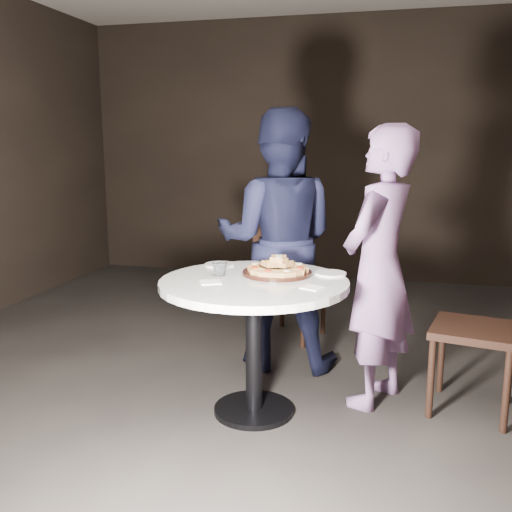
# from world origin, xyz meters

# --- Properties ---
(floor) EXTENTS (7.00, 7.00, 0.00)m
(floor) POSITION_xyz_m (0.00, 0.00, 0.00)
(floor) COLOR black
(floor) RESTS_ON ground
(table) EXTENTS (1.39, 1.39, 0.82)m
(table) POSITION_xyz_m (-0.09, -0.14, 0.66)
(table) COLOR black
(table) RESTS_ON ground
(serving_board) EXTENTS (0.49, 0.49, 0.02)m
(serving_board) POSITION_xyz_m (0.01, 0.04, 0.83)
(serving_board) COLOR black
(serving_board) RESTS_ON table
(focaccia_pile) EXTENTS (0.38, 0.37, 0.10)m
(focaccia_pile) POSITION_xyz_m (0.01, 0.04, 0.86)
(focaccia_pile) COLOR #B47F45
(focaccia_pile) RESTS_ON serving_board
(plate_left) EXTENTS (0.24, 0.24, 0.01)m
(plate_left) POSITION_xyz_m (-0.40, 0.19, 0.82)
(plate_left) COLOR white
(plate_left) RESTS_ON table
(plate_right) EXTENTS (0.19, 0.19, 0.01)m
(plate_right) POSITION_xyz_m (0.32, 0.11, 0.82)
(plate_right) COLOR white
(plate_right) RESTS_ON table
(water_glass) EXTENTS (0.10, 0.10, 0.08)m
(water_glass) POSITION_xyz_m (-0.32, -0.09, 0.86)
(water_glass) COLOR silver
(water_glass) RESTS_ON table
(napkin_near) EXTENTS (0.15, 0.15, 0.01)m
(napkin_near) POSITION_xyz_m (-0.32, -0.26, 0.82)
(napkin_near) COLOR white
(napkin_near) RESTS_ON table
(napkin_far) EXTENTS (0.14, 0.14, 0.01)m
(napkin_far) POSITION_xyz_m (0.26, -0.24, 0.82)
(napkin_far) COLOR white
(napkin_far) RESTS_ON table
(chair_far) EXTENTS (0.57, 0.59, 0.98)m
(chair_far) POSITION_xyz_m (-0.15, 1.17, 0.57)
(chair_far) COLOR black
(chair_far) RESTS_ON ground
(chair_right) EXTENTS (0.58, 0.56, 1.01)m
(chair_right) POSITION_xyz_m (1.26, 0.18, 0.58)
(chair_right) COLOR black
(chair_right) RESTS_ON ground
(diner_navy) EXTENTS (0.95, 0.77, 1.82)m
(diner_navy) POSITION_xyz_m (-0.12, 0.66, 0.91)
(diner_navy) COLOR black
(diner_navy) RESTS_ON ground
(diner_teal) EXTENTS (0.61, 0.73, 1.70)m
(diner_teal) POSITION_xyz_m (0.60, 0.20, 0.85)
(diner_teal) COLOR slate
(diner_teal) RESTS_ON ground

